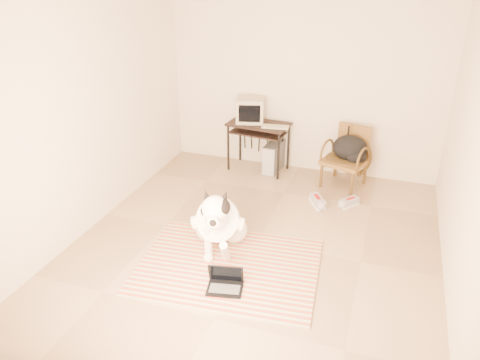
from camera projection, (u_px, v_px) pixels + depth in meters
The scene contains 16 objects.
floor at pixel (257, 243), 5.37m from camera, with size 4.50×4.50×0.00m, color #A28463.
wall_back at pixel (304, 81), 6.70m from camera, with size 4.50×4.50×0.00m, color beige.
wall_front at pixel (153, 250), 2.86m from camera, with size 4.50×4.50×0.00m, color beige.
wall_left at pixel (92, 113), 5.36m from camera, with size 4.50×4.50×0.00m, color beige.
wall_right at pixel (471, 156), 4.20m from camera, with size 4.50×4.50×0.00m, color beige.
rug at pixel (228, 266), 4.94m from camera, with size 1.99×1.59×0.02m.
dog at pixel (219, 222), 5.08m from camera, with size 0.65×1.16×0.89m.
laptop at pixel (225, 283), 4.58m from camera, with size 0.39×0.31×0.24m.
computer_desk at pixel (258, 130), 6.93m from camera, with size 0.94×0.60×0.74m.
crt_monitor at pixel (250, 110), 6.90m from camera, with size 0.48×0.46×0.35m.
desk_keyboard at pixel (275, 127), 6.72m from camera, with size 0.38×0.14×0.03m, color tan.
pc_tower at pixel (274, 157), 7.07m from camera, with size 0.24×0.49×0.44m.
rattan_chair at pixel (346, 157), 6.56m from camera, with size 0.69×0.68×0.84m.
backpack at pixel (351, 149), 6.47m from camera, with size 0.48×0.41×0.36m.
sneaker_left at pixel (318, 201), 6.16m from camera, with size 0.27×0.34×0.11m.
sneaker_right at pixel (349, 202), 6.14m from camera, with size 0.26×0.30×0.10m.
Camera 1 is at (1.27, -4.34, 2.98)m, focal length 35.00 mm.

